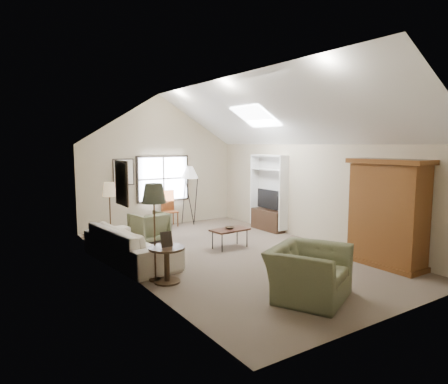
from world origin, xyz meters
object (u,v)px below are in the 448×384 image
sofa (130,244)px  coffee_table (230,238)px  armoire (388,213)px  armchair_near (309,273)px  armchair_far (149,227)px  side_table (167,265)px  side_chair (170,209)px

sofa → coffee_table: size_ratio=2.87×
armoire → sofa: armoire is taller
armoire → armchair_near: armoire is taller
coffee_table → armchair_near: bearing=-102.0°
armchair_far → coffee_table: size_ratio=0.92×
sofa → armchair_near: size_ratio=2.03×
armchair_far → coffee_table: armchair_far is taller
armchair_near → side_table: size_ratio=1.96×
side_table → armchair_far: bearing=72.9°
armoire → side_table: 4.58m
sofa → armoire: bearing=-132.1°
sofa → side_table: bearing=177.5°
sofa → side_table: size_ratio=3.99×
armoire → side_chair: bearing=108.1°
armoire → side_chair: size_ratio=2.02×
armchair_near → coffee_table: armchair_near is taller
coffee_table → sofa: bearing=174.7°
armchair_near → coffee_table: bearing=51.9°
armchair_near → armchair_far: (-0.68, 4.99, -0.04)m
armchair_near → side_table: bearing=103.5°
sofa → side_chair: 3.76m
armchair_far → side_chair: side_chair is taller
armchair_near → side_table: 2.53m
armoire → side_chair: (-2.00, 6.10, -0.55)m
side_table → sofa: bearing=93.6°
armchair_far → side_chair: size_ratio=0.77×
armchair_near → coffee_table: (0.70, 3.32, -0.19)m
sofa → armchair_far: (1.03, 1.44, -0.00)m
armchair_far → side_table: armchair_far is taller
armchair_near → side_chair: bearing=58.3°
armoire → sofa: size_ratio=0.84×
side_table → side_chair: 5.07m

